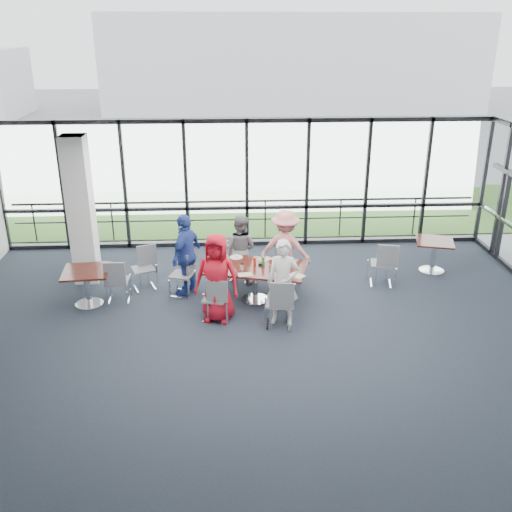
{
  "coord_description": "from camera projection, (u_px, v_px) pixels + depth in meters",
  "views": [
    {
      "loc": [
        -0.52,
        -8.72,
        5.24
      ],
      "look_at": [
        0.04,
        1.5,
        1.1
      ],
      "focal_mm": 40.0,
      "sensor_mm": 36.0,
      "label": 1
    }
  ],
  "objects": [
    {
      "name": "ketchup_bottle",
      "position": [
        255.0,
        262.0,
        11.44
      ],
      "size": [
        0.06,
        0.06,
        0.18
      ],
      "primitive_type": "cylinder",
      "color": "#B2220C",
      "rests_on": "main_table"
    },
    {
      "name": "menu_a",
      "position": [
        245.0,
        275.0,
        11.07
      ],
      "size": [
        0.3,
        0.23,
        0.0
      ],
      "primitive_type": "cube",
      "rotation": [
        0.0,
        0.0,
        0.13
      ],
      "color": "beige",
      "rests_on": "main_table"
    },
    {
      "name": "structural_column",
      "position": [
        81.0,
        211.0,
        12.06
      ],
      "size": [
        0.5,
        0.5,
        3.2
      ],
      "primitive_type": "cube",
      "color": "white",
      "rests_on": "ground"
    },
    {
      "name": "chair_spare_r",
      "position": [
        382.0,
        264.0,
        12.27
      ],
      "size": [
        0.56,
        0.56,
        0.96
      ],
      "primitive_type": null,
      "rotation": [
        0.0,
        0.0,
        -0.21
      ],
      "color": "slate",
      "rests_on": "ground"
    },
    {
      "name": "hangar_main",
      "position": [
        290.0,
        61.0,
        38.76
      ],
      "size": [
        24.0,
        10.0,
        6.0
      ],
      "primitive_type": "cube",
      "color": "silver",
      "rests_on": "ground"
    },
    {
      "name": "diner_far_left",
      "position": [
        240.0,
        249.0,
        12.32
      ],
      "size": [
        0.87,
        0.74,
        1.52
      ],
      "primitive_type": "imported",
      "rotation": [
        0.0,
        0.0,
        2.68
      ],
      "color": "slate",
      "rests_on": "ground"
    },
    {
      "name": "grass_strip",
      "position": [
        243.0,
        210.0,
        17.46
      ],
      "size": [
        80.0,
        5.0,
        0.01
      ],
      "primitive_type": "cube",
      "color": "#3F6226",
      "rests_on": "ground"
    },
    {
      "name": "diner_near_right",
      "position": [
        283.0,
        283.0,
        10.53
      ],
      "size": [
        0.7,
        0.58,
        1.66
      ],
      "primitive_type": "imported",
      "rotation": [
        0.0,
        0.0,
        -0.25
      ],
      "color": "silver",
      "rests_on": "ground"
    },
    {
      "name": "chair_main_nr",
      "position": [
        279.0,
        303.0,
        10.54
      ],
      "size": [
        0.53,
        0.53,
        0.95
      ],
      "primitive_type": null,
      "rotation": [
        0.0,
        0.0,
        -0.14
      ],
      "color": "slate",
      "rests_on": "ground"
    },
    {
      "name": "side_table_left",
      "position": [
        86.0,
        276.0,
        11.3
      ],
      "size": [
        0.94,
        0.94,
        0.75
      ],
      "rotation": [
        0.0,
        0.0,
        0.08
      ],
      "color": "#37140E",
      "rests_on": "ground"
    },
    {
      "name": "plate_fr",
      "position": [
        283.0,
        262.0,
        11.65
      ],
      "size": [
        0.28,
        0.28,
        0.01
      ],
      "primitive_type": "cylinder",
      "color": "white",
      "rests_on": "main_table"
    },
    {
      "name": "chair_spare_la",
      "position": [
        117.0,
        281.0,
        11.5
      ],
      "size": [
        0.45,
        0.45,
        0.92
      ],
      "primitive_type": null,
      "rotation": [
        0.0,
        0.0,
        -0.0
      ],
      "color": "slate",
      "rests_on": "ground"
    },
    {
      "name": "main_table",
      "position": [
        255.0,
        272.0,
        11.49
      ],
      "size": [
        2.24,
        1.6,
        0.75
      ],
      "rotation": [
        0.0,
        0.0,
        -0.26
      ],
      "color": "#37140E",
      "rests_on": "ground"
    },
    {
      "name": "exit_door",
      "position": [
        503.0,
        217.0,
        13.44
      ],
      "size": [
        0.12,
        1.6,
        2.1
      ],
      "primitive_type": "cube",
      "color": "black",
      "rests_on": "ground"
    },
    {
      "name": "green_bottle",
      "position": [
        263.0,
        261.0,
        11.43
      ],
      "size": [
        0.05,
        0.05,
        0.2
      ],
      "primitive_type": "cylinder",
      "color": "#277C38",
      "rests_on": "main_table"
    },
    {
      "name": "diner_near_left",
      "position": [
        217.0,
        278.0,
        10.65
      ],
      "size": [
        0.96,
        0.74,
        1.73
      ],
      "primitive_type": "imported",
      "rotation": [
        0.0,
        0.0,
        -0.25
      ],
      "color": "red",
      "rests_on": "ground"
    },
    {
      "name": "floor",
      "position": [
        259.0,
        346.0,
        10.07
      ],
      "size": [
        12.0,
        10.0,
        0.02
      ],
      "primitive_type": "cube",
      "color": "#202831",
      "rests_on": "ground"
    },
    {
      "name": "tumbler_c",
      "position": [
        263.0,
        258.0,
        11.64
      ],
      "size": [
        0.08,
        0.08,
        0.15
      ],
      "primitive_type": "cylinder",
      "color": "white",
      "rests_on": "main_table"
    },
    {
      "name": "curtain_wall_back",
      "position": [
        247.0,
        184.0,
        14.09
      ],
      "size": [
        12.0,
        0.1,
        3.2
      ],
      "primitive_type": "cube",
      "color": "white",
      "rests_on": "ground"
    },
    {
      "name": "wall_front",
      "position": [
        293.0,
        488.0,
        4.84
      ],
      "size": [
        12.0,
        0.1,
        3.2
      ],
      "primitive_type": "cube",
      "color": "silver",
      "rests_on": "ground"
    },
    {
      "name": "condiment_caddy",
      "position": [
        261.0,
        264.0,
        11.5
      ],
      "size": [
        0.1,
        0.07,
        0.04
      ],
      "primitive_type": "cube",
      "color": "black",
      "rests_on": "main_table"
    },
    {
      "name": "ceiling",
      "position": [
        259.0,
        167.0,
        8.86
      ],
      "size": [
        12.0,
        10.0,
        0.04
      ],
      "primitive_type": "cube",
      "color": "silver",
      "rests_on": "ground"
    },
    {
      "name": "tumbler_a",
      "position": [
        242.0,
        267.0,
        11.22
      ],
      "size": [
        0.07,
        0.07,
        0.14
      ],
      "primitive_type": "cylinder",
      "color": "white",
      "rests_on": "main_table"
    },
    {
      "name": "chair_main_fr",
      "position": [
        288.0,
        266.0,
        12.35
      ],
      "size": [
        0.52,
        0.52,
        0.83
      ],
      "primitive_type": null,
      "rotation": [
        0.0,
        0.0,
        2.78
      ],
      "color": "slate",
      "rests_on": "ground"
    },
    {
      "name": "guard_rail",
      "position": [
        246.0,
        219.0,
        15.06
      ],
      "size": [
        12.0,
        0.06,
        0.06
      ],
      "primitive_type": "cylinder",
      "rotation": [
        0.0,
        1.57,
        0.0
      ],
      "color": "#2D2D33",
      "rests_on": "ground"
    },
    {
      "name": "plate_fl",
      "position": [
        236.0,
        257.0,
        11.89
      ],
      "size": [
        0.27,
        0.27,
        0.01
      ],
      "primitive_type": "cylinder",
      "color": "white",
      "rests_on": "main_table"
    },
    {
      "name": "plate_nr",
      "position": [
        285.0,
        276.0,
        10.98
      ],
      "size": [
        0.28,
        0.28,
        0.01
      ],
      "primitive_type": "cylinder",
      "color": "white",
      "rests_on": "main_table"
    },
    {
      "name": "chair_main_fl",
      "position": [
        240.0,
        262.0,
        12.53
      ],
      "size": [
        0.51,
        0.51,
        0.82
      ],
      "primitive_type": null,
      "rotation": [
        0.0,
        0.0,
        2.81
      ],
      "color": "slate",
      "rests_on": "ground"
    },
    {
      "name": "tumbler_d",
      "position": [
        221.0,
        264.0,
        11.37
      ],
      "size": [
        0.07,
        0.07,
        0.14
      ],
      "primitive_type": "cylinder",
      "color": "white",
      "rests_on": "main_table"
    },
    {
      "name": "chair_main_nl",
      "position": [
        215.0,
        299.0,
        10.81
      ],
      "size": [
        0.51,
        0.51,
        0.87
      ],
      "primitive_type": null,
      "rotation": [
        0.0,
        0.0,
        -0.24
      ],
      "color": "slate",
      "rests_on": "ground"
    },
    {
      "name": "plate_nl",
      "position": [
        222.0,
        270.0,
        11.25
      ],
      "size": [
        0.26,
        0.26,
        0.01
      ],
      "primitive_type": "cylinder",
      "color": "white",
      "rests_on": "main_table"
    },
    {
      "name": "apron",
      "position": [
        241.0,
        193.0,
        19.33
      ],
      "size": [
        80.0,
        70.0,
        0.02
      ],
      "primitive_type": "cube",
      "color": "gray",
      "rests_on": "ground"
    },
    {
      "name": "menu_b",
      "position": [
        297.0,
        275.0,
        11.04
      ],
      "size": [
        0.35,
        0.36,
        0.0
      ],
      "primitive_type": "cube",
      "rotation": [
        0.0,
        0.0,
        -0.84
      ],
      "color": "beige",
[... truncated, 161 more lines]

